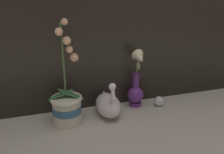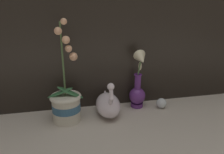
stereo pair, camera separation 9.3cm
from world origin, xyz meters
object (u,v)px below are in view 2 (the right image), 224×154
at_px(orchid_potted_plant, 66,103).
at_px(swan_figurine, 108,104).
at_px(glass_sphere, 161,103).
at_px(blue_vase, 138,87).

bearing_deg(orchid_potted_plant, swan_figurine, 4.85).
bearing_deg(glass_sphere, blue_vase, 164.63).
height_order(swan_figurine, glass_sphere, swan_figurine).
distance_m(blue_vase, glass_sphere, 0.16).
bearing_deg(blue_vase, swan_figurine, -165.52).
bearing_deg(orchid_potted_plant, blue_vase, 9.33).
relative_size(orchid_potted_plant, swan_figurine, 2.27).
height_order(swan_figurine, blue_vase, blue_vase).
height_order(blue_vase, glass_sphere, blue_vase).
distance_m(swan_figurine, blue_vase, 0.19).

